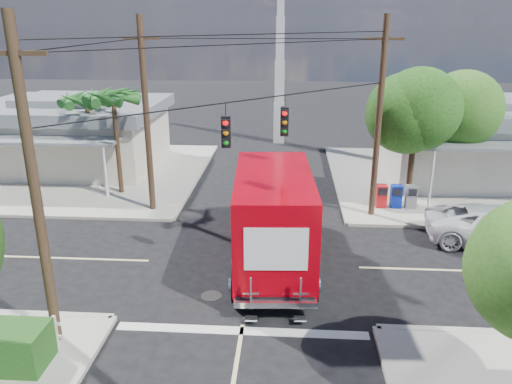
{
  "coord_description": "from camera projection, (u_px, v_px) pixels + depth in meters",
  "views": [
    {
      "loc": [
        1.28,
        -16.88,
        8.73
      ],
      "look_at": [
        0.0,
        2.0,
        2.2
      ],
      "focal_mm": 35.0,
      "sensor_mm": 36.0,
      "label": 1
    }
  ],
  "objects": [
    {
      "name": "ground",
      "position": [
        252.0,
        264.0,
        18.85
      ],
      "size": [
        120.0,
        120.0,
        0.0
      ],
      "primitive_type": "plane",
      "color": "black",
      "rests_on": "ground"
    },
    {
      "name": "sidewalk_ne",
      "position": [
        457.0,
        181.0,
        28.4
      ],
      "size": [
        14.12,
        14.12,
        0.14
      ],
      "color": "#ABA69B",
      "rests_on": "ground"
    },
    {
      "name": "sidewalk_nw",
      "position": [
        85.0,
        173.0,
        29.79
      ],
      "size": [
        14.12,
        14.12,
        0.14
      ],
      "color": "#ABA69B",
      "rests_on": "ground"
    },
    {
      "name": "road_markings",
      "position": [
        249.0,
        283.0,
        17.46
      ],
      "size": [
        32.0,
        32.0,
        0.01
      ],
      "color": "beige",
      "rests_on": "ground"
    },
    {
      "name": "building_ne",
      "position": [
        485.0,
        138.0,
        28.58
      ],
      "size": [
        11.8,
        10.2,
        4.5
      ],
      "color": "silver",
      "rests_on": "sidewalk_ne"
    },
    {
      "name": "building_nw",
      "position": [
        73.0,
        132.0,
        30.65
      ],
      "size": [
        10.8,
        10.2,
        4.3
      ],
      "color": "beige",
      "rests_on": "sidewalk_nw"
    },
    {
      "name": "radio_tower",
      "position": [
        280.0,
        66.0,
        35.85
      ],
      "size": [
        0.8,
        0.8,
        17.0
      ],
      "color": "silver",
      "rests_on": "ground"
    },
    {
      "name": "tree_ne_front",
      "position": [
        417.0,
        110.0,
        23.21
      ],
      "size": [
        4.21,
        4.14,
        6.66
      ],
      "color": "#422D1C",
      "rests_on": "sidewalk_ne"
    },
    {
      "name": "tree_ne_back",
      "position": [
        458.0,
        115.0,
        25.31
      ],
      "size": [
        3.77,
        3.66,
        5.82
      ],
      "color": "#422D1C",
      "rests_on": "sidewalk_ne"
    },
    {
      "name": "palm_nw_front",
      "position": [
        113.0,
        99.0,
        24.76
      ],
      "size": [
        3.01,
        3.08,
        5.59
      ],
      "color": "#422D1C",
      "rests_on": "sidewalk_nw"
    },
    {
      "name": "palm_nw_back",
      "position": [
        86.0,
        101.0,
        26.43
      ],
      "size": [
        3.01,
        3.08,
        5.19
      ],
      "color": "#422D1C",
      "rests_on": "sidewalk_nw"
    },
    {
      "name": "utility_poles",
      "position": [
        214.0,
        133.0,
        18.94
      ],
      "size": [
        12.0,
        10.68,
        9.0
      ],
      "color": "#473321",
      "rests_on": "ground"
    },
    {
      "name": "vending_boxes",
      "position": [
        396.0,
        196.0,
        24.06
      ],
      "size": [
        1.9,
        0.5,
        1.1
      ],
      "color": "#AB1015",
      "rests_on": "sidewalk_ne"
    },
    {
      "name": "delivery_truck",
      "position": [
        273.0,
        215.0,
        18.52
      ],
      "size": [
        3.2,
        8.72,
        3.71
      ],
      "color": "black",
      "rests_on": "ground"
    },
    {
      "name": "parked_car",
      "position": [
        496.0,
        226.0,
        20.37
      ],
      "size": [
        5.83,
        3.21,
        1.55
      ],
      "primitive_type": "imported",
      "rotation": [
        0.0,
        0.0,
        1.45
      ],
      "color": "silver",
      "rests_on": "ground"
    }
  ]
}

